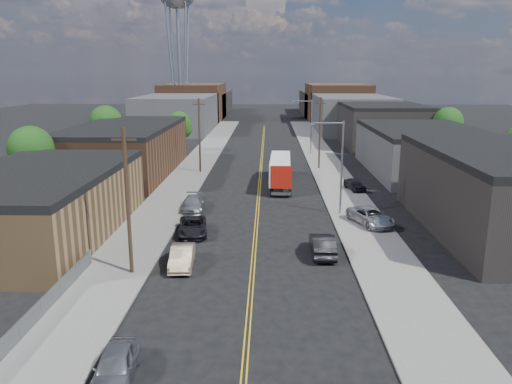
# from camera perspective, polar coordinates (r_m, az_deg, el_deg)

# --- Properties ---
(ground) EXTENTS (260.00, 260.00, 0.00)m
(ground) POSITION_cam_1_polar(r_m,az_deg,el_deg) (82.61, 0.69, 4.26)
(ground) COLOR black
(ground) RESTS_ON ground
(centerline) EXTENTS (0.32, 120.00, 0.01)m
(centerline) POSITION_cam_1_polar(r_m,az_deg,el_deg) (67.86, 0.52, 2.20)
(centerline) COLOR gold
(centerline) RESTS_ON ground
(sidewalk_left) EXTENTS (5.00, 140.00, 0.15)m
(sidewalk_left) POSITION_cam_1_polar(r_m,az_deg,el_deg) (68.65, -7.44, 2.28)
(sidewalk_left) COLOR slate
(sidewalk_left) RESTS_ON ground
(sidewalk_right) EXTENTS (5.00, 140.00, 0.15)m
(sidewalk_right) POSITION_cam_1_polar(r_m,az_deg,el_deg) (68.36, 8.52, 2.20)
(sidewalk_right) COLOR slate
(sidewalk_right) RESTS_ON ground
(warehouse_tan) EXTENTS (12.00, 22.00, 5.60)m
(warehouse_tan) POSITION_cam_1_polar(r_m,az_deg,el_deg) (45.13, -23.58, -1.18)
(warehouse_tan) COLOR brown
(warehouse_tan) RESTS_ON ground
(warehouse_brown) EXTENTS (12.00, 26.00, 6.60)m
(warehouse_brown) POSITION_cam_1_polar(r_m,az_deg,el_deg) (68.97, -14.67, 4.73)
(warehouse_brown) COLOR #4F301F
(warehouse_brown) RESTS_ON ground
(industrial_right_b) EXTENTS (14.00, 24.00, 6.10)m
(industrial_right_b) POSITION_cam_1_polar(r_m,az_deg,el_deg) (71.44, 18.53, 4.55)
(industrial_right_b) COLOR #3E3E41
(industrial_right_b) RESTS_ON ground
(industrial_right_c) EXTENTS (14.00, 22.00, 7.60)m
(industrial_right_c) POSITION_cam_1_polar(r_m,az_deg,el_deg) (96.31, 14.12, 7.48)
(industrial_right_c) COLOR black
(industrial_right_c) RESTS_ON ground
(skyline_left_a) EXTENTS (16.00, 30.00, 8.00)m
(skyline_left_a) POSITION_cam_1_polar(r_m,az_deg,el_deg) (118.77, -8.88, 8.91)
(skyline_left_a) COLOR #3E3E41
(skyline_left_a) RESTS_ON ground
(skyline_right_a) EXTENTS (16.00, 30.00, 8.00)m
(skyline_right_a) POSITION_cam_1_polar(r_m,az_deg,el_deg) (118.41, 10.77, 8.82)
(skyline_right_a) COLOR #3E3E41
(skyline_right_a) RESTS_ON ground
(skyline_left_b) EXTENTS (16.00, 26.00, 10.00)m
(skyline_left_b) POSITION_cam_1_polar(r_m,az_deg,el_deg) (143.31, -7.12, 10.15)
(skyline_left_b) COLOR #4F301F
(skyline_left_b) RESTS_ON ground
(skyline_right_b) EXTENTS (16.00, 26.00, 10.00)m
(skyline_right_b) POSITION_cam_1_polar(r_m,az_deg,el_deg) (143.02, 9.19, 10.08)
(skyline_right_b) COLOR #4F301F
(skyline_right_b) RESTS_ON ground
(skyline_left_c) EXTENTS (16.00, 40.00, 7.00)m
(skyline_left_c) POSITION_cam_1_polar(r_m,az_deg,el_deg) (163.17, -6.07, 10.06)
(skyline_left_c) COLOR black
(skyline_left_c) RESTS_ON ground
(skyline_right_c) EXTENTS (16.00, 40.00, 7.00)m
(skyline_right_c) POSITION_cam_1_polar(r_m,az_deg,el_deg) (162.92, 8.24, 9.99)
(skyline_right_c) COLOR black
(skyline_right_c) RESTS_ON ground
(water_tower) EXTENTS (9.00, 9.00, 36.90)m
(water_tower) POSITION_cam_1_polar(r_m,az_deg,el_deg) (134.61, -9.03, 20.82)
(water_tower) COLOR gray
(water_tower) RESTS_ON ground
(streetlight_near) EXTENTS (3.39, 0.25, 9.00)m
(streetlight_near) POSITION_cam_1_polar(r_m,az_deg,el_deg) (47.66, 9.33, 3.64)
(streetlight_near) COLOR gray
(streetlight_near) RESTS_ON ground
(streetlight_far) EXTENTS (3.39, 0.25, 9.00)m
(streetlight_far) POSITION_cam_1_polar(r_m,az_deg,el_deg) (82.17, 6.06, 7.88)
(streetlight_far) COLOR gray
(streetlight_far) RESTS_ON ground
(utility_pole_left_near) EXTENTS (1.60, 0.26, 10.00)m
(utility_pole_left_near) POSITION_cam_1_polar(r_m,az_deg,el_deg) (33.87, -14.46, -1.02)
(utility_pole_left_near) COLOR black
(utility_pole_left_near) RESTS_ON ground
(utility_pole_left_far) EXTENTS (1.60, 0.26, 10.00)m
(utility_pole_left_far) POSITION_cam_1_polar(r_m,az_deg,el_deg) (67.66, -6.47, 6.49)
(utility_pole_left_far) COLOR black
(utility_pole_left_far) RESTS_ON ground
(utility_pole_right) EXTENTS (1.60, 0.26, 10.00)m
(utility_pole_right) POSITION_cam_1_polar(r_m,az_deg,el_deg) (70.36, 7.31, 6.74)
(utility_pole_right) COLOR black
(utility_pole_right) RESTS_ON ground
(chainlink_fence) EXTENTS (0.05, 16.00, 1.22)m
(chainlink_fence) POSITION_cam_1_polar(r_m,az_deg,el_deg) (30.76, -23.35, -12.14)
(chainlink_fence) COLOR slate
(chainlink_fence) RESTS_ON ground
(tree_left_near) EXTENTS (4.85, 4.76, 7.91)m
(tree_left_near) POSITION_cam_1_polar(r_m,az_deg,el_deg) (57.84, -24.25, 4.20)
(tree_left_near) COLOR black
(tree_left_near) RESTS_ON ground
(tree_left_mid) EXTENTS (5.10, 5.04, 8.37)m
(tree_left_mid) POSITION_cam_1_polar(r_m,az_deg,el_deg) (80.88, -16.71, 7.41)
(tree_left_mid) COLOR black
(tree_left_mid) RESTS_ON ground
(tree_left_far) EXTENTS (4.35, 4.20, 6.97)m
(tree_left_far) POSITION_cam_1_polar(r_m,az_deg,el_deg) (85.30, -8.77, 7.50)
(tree_left_far) COLOR black
(tree_left_far) RESTS_ON ground
(tree_right_far) EXTENTS (4.85, 4.76, 7.91)m
(tree_right_far) POSITION_cam_1_polar(r_m,az_deg,el_deg) (86.91, 21.11, 7.27)
(tree_right_far) COLOR black
(tree_right_far) RESTS_ON ground
(semi_truck) EXTENTS (2.68, 13.67, 3.56)m
(semi_truck) POSITION_cam_1_polar(r_m,az_deg,el_deg) (60.53, 2.75, 2.73)
(semi_truck) COLOR silver
(semi_truck) RESTS_ON ground
(car_left_a) EXTENTS (2.11, 4.46, 1.47)m
(car_left_a) POSITION_cam_1_polar(r_m,az_deg,el_deg) (24.24, -15.78, -18.58)
(car_left_a) COLOR gray
(car_left_a) RESTS_ON ground
(car_left_b) EXTENTS (1.86, 4.55, 1.47)m
(car_left_b) POSITION_cam_1_polar(r_m,az_deg,el_deg) (35.81, -8.46, -7.33)
(car_left_b) COLOR tan
(car_left_b) RESTS_ON ground
(car_left_c) EXTENTS (2.99, 5.30, 1.40)m
(car_left_c) POSITION_cam_1_polar(r_m,az_deg,el_deg) (42.54, -7.24, -3.92)
(car_left_c) COLOR black
(car_left_c) RESTS_ON ground
(car_left_d) EXTENTS (2.28, 4.95, 1.40)m
(car_left_d) POSITION_cam_1_polar(r_m,az_deg,el_deg) (49.75, -7.23, -1.33)
(car_left_d) COLOR #919496
(car_left_d) RESTS_ON ground
(car_right_oncoming) EXTENTS (1.71, 4.88, 1.61)m
(car_right_oncoming) POSITION_cam_1_polar(r_m,az_deg,el_deg) (37.90, 7.62, -5.99)
(car_right_oncoming) COLOR black
(car_right_oncoming) RESTS_ON ground
(car_right_lot_a) EXTENTS (4.15, 5.87, 1.49)m
(car_right_lot_a) POSITION_cam_1_polar(r_m,az_deg,el_deg) (45.56, 12.99, -2.73)
(car_right_lot_a) COLOR #B1B3B7
(car_right_lot_a) RESTS_ON sidewalk_right
(car_right_lot_c) EXTENTS (2.40, 4.10, 1.31)m
(car_right_lot_c) POSITION_cam_1_polar(r_m,az_deg,el_deg) (58.42, 11.21, 0.87)
(car_right_lot_c) COLOR black
(car_right_lot_c) RESTS_ON sidewalk_right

